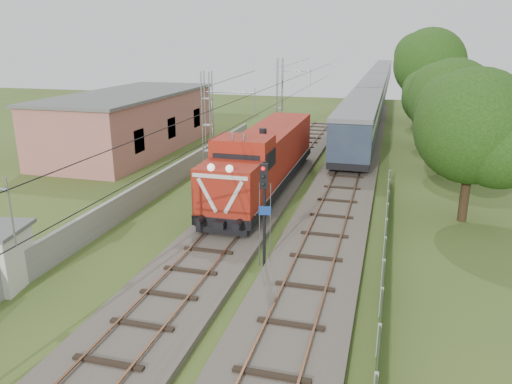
% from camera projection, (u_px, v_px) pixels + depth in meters
% --- Properties ---
extents(ground, '(140.00, 140.00, 0.00)m').
position_uv_depth(ground, '(176.00, 295.00, 20.10)').
color(ground, '#3A531F').
rests_on(ground, ground).
extents(track_main, '(4.20, 70.00, 0.45)m').
position_uv_depth(track_main, '(230.00, 229.00, 26.49)').
color(track_main, '#6B6054').
rests_on(track_main, ground).
extents(track_side, '(4.20, 80.00, 0.45)m').
position_uv_depth(track_side, '(348.00, 174.00, 37.20)').
color(track_side, '#6B6054').
rests_on(track_side, ground).
extents(catenary, '(3.31, 70.00, 8.00)m').
position_uv_depth(catenary, '(209.00, 137.00, 30.69)').
color(catenary, gray).
rests_on(catenary, ground).
extents(boundary_wall, '(0.25, 40.00, 1.50)m').
position_uv_depth(boundary_wall, '(159.00, 184.00, 32.57)').
color(boundary_wall, '#9E9E99').
rests_on(boundary_wall, ground).
extents(station_building, '(8.40, 20.40, 5.22)m').
position_uv_depth(station_building, '(131.00, 121.00, 45.20)').
color(station_building, '#B76D62').
rests_on(station_building, ground).
extents(fence, '(0.12, 32.00, 1.20)m').
position_uv_depth(fence, '(383.00, 273.00, 20.67)').
color(fence, black).
rests_on(fence, ground).
extents(locomotive, '(3.16, 18.03, 4.58)m').
position_uv_depth(locomotive, '(265.00, 158.00, 32.67)').
color(locomotive, black).
rests_on(locomotive, ground).
extents(coach_rake, '(3.24, 96.80, 3.75)m').
position_uv_depth(coach_rake, '(377.00, 84.00, 80.09)').
color(coach_rake, black).
rests_on(coach_rake, ground).
extents(signal_post, '(0.54, 0.42, 4.91)m').
position_uv_depth(signal_post, '(264.00, 197.00, 21.45)').
color(signal_post, black).
rests_on(signal_post, ground).
extents(tree_a, '(6.57, 6.25, 8.51)m').
position_uv_depth(tree_a, '(475.00, 128.00, 26.60)').
color(tree_a, '#3E2D19').
rests_on(tree_a, ground).
extents(tree_b, '(6.59, 6.28, 8.54)m').
position_uv_depth(tree_b, '(453.00, 102.00, 36.74)').
color(tree_b, '#3E2D19').
rests_on(tree_b, ground).
extents(tree_c, '(5.68, 5.41, 7.36)m').
position_uv_depth(tree_c, '(433.00, 98.00, 45.83)').
color(tree_c, '#3E2D19').
rests_on(tree_c, ground).
extents(tree_d, '(8.52, 8.11, 11.04)m').
position_uv_depth(tree_d, '(431.00, 65.00, 56.87)').
color(tree_d, '#3E2D19').
rests_on(tree_d, ground).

